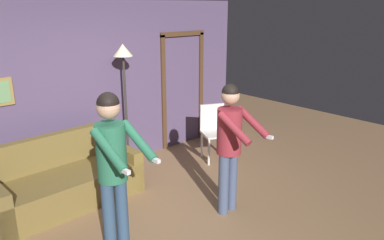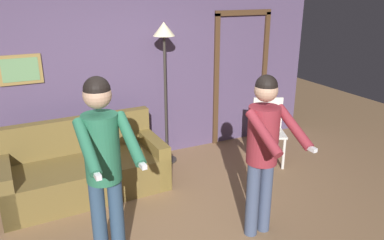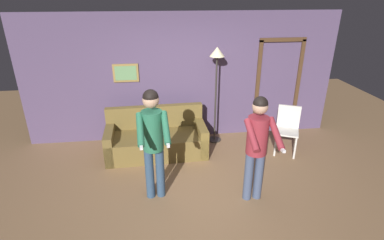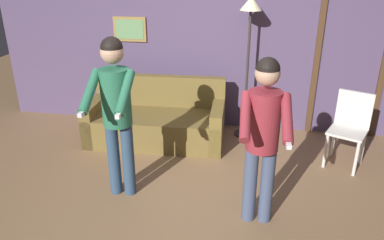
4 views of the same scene
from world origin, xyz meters
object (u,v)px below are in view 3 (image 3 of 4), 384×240
person_standing_left (153,136)px  person_standing_right (257,141)px  dining_chair_distant (287,127)px  couch (156,140)px  torchiere_lamp (217,67)px

person_standing_left → person_standing_right: bearing=-8.9°
person_standing_right → dining_chair_distant: 1.81m
person_standing_left → dining_chair_distant: bearing=23.8°
person_standing_left → person_standing_right: 1.49m
couch → dining_chair_distant: bearing=-5.7°
couch → person_standing_left: person_standing_left is taller
person_standing_right → torchiere_lamp: bearing=95.8°
torchiere_lamp → person_standing_left: bearing=-125.7°
person_standing_right → person_standing_left: bearing=171.1°
person_standing_left → dining_chair_distant: person_standing_left is taller
torchiere_lamp → person_standing_right: torchiere_lamp is taller
couch → dining_chair_distant: size_ratio=2.07×
person_standing_left → person_standing_right: person_standing_left is taller
person_standing_right → dining_chair_distant: (1.10, 1.36, -0.47)m
couch → dining_chair_distant: dining_chair_distant is taller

